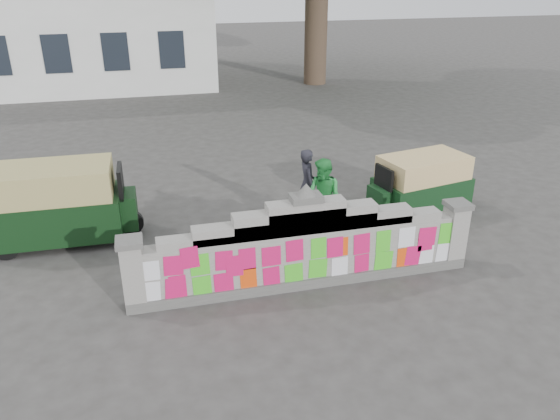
{
  "coord_description": "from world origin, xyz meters",
  "views": [
    {
      "loc": [
        -2.61,
        -8.29,
        5.41
      ],
      "look_at": [
        -0.2,
        1.0,
        1.1
      ],
      "focal_mm": 35.0,
      "sensor_mm": 36.0,
      "label": 1
    }
  ],
  "objects_px": {
    "pedestrian": "(324,198)",
    "rickshaw_left": "(60,203)",
    "cyclist_bike": "(307,207)",
    "rickshaw_right": "(420,184)",
    "cyclist_rider": "(307,194)"
  },
  "relations": [
    {
      "from": "cyclist_bike",
      "to": "cyclist_rider",
      "type": "bearing_deg",
      "value": 0.0
    },
    {
      "from": "cyclist_bike",
      "to": "cyclist_rider",
      "type": "xyz_separation_m",
      "value": [
        0.0,
        0.0,
        0.32
      ]
    },
    {
      "from": "cyclist_rider",
      "to": "rickshaw_left",
      "type": "relative_size",
      "value": 0.52
    },
    {
      "from": "rickshaw_left",
      "to": "rickshaw_right",
      "type": "xyz_separation_m",
      "value": [
        8.02,
        -0.55,
        -0.15
      ]
    },
    {
      "from": "cyclist_bike",
      "to": "rickshaw_left",
      "type": "distance_m",
      "value": 5.28
    },
    {
      "from": "pedestrian",
      "to": "rickshaw_left",
      "type": "height_order",
      "value": "pedestrian"
    },
    {
      "from": "cyclist_rider",
      "to": "rickshaw_right",
      "type": "bearing_deg",
      "value": -87.55
    },
    {
      "from": "rickshaw_left",
      "to": "cyclist_bike",
      "type": "bearing_deg",
      "value": -5.83
    },
    {
      "from": "cyclist_rider",
      "to": "pedestrian",
      "type": "distance_m",
      "value": 0.49
    },
    {
      "from": "cyclist_bike",
      "to": "rickshaw_left",
      "type": "bearing_deg",
      "value": 83.86
    },
    {
      "from": "cyclist_bike",
      "to": "rickshaw_right",
      "type": "height_order",
      "value": "rickshaw_right"
    },
    {
      "from": "cyclist_bike",
      "to": "rickshaw_left",
      "type": "height_order",
      "value": "rickshaw_left"
    },
    {
      "from": "pedestrian",
      "to": "cyclist_bike",
      "type": "bearing_deg",
      "value": 177.75
    },
    {
      "from": "cyclist_rider",
      "to": "pedestrian",
      "type": "relative_size",
      "value": 0.92
    },
    {
      "from": "cyclist_rider",
      "to": "rickshaw_right",
      "type": "distance_m",
      "value": 2.8
    }
  ]
}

